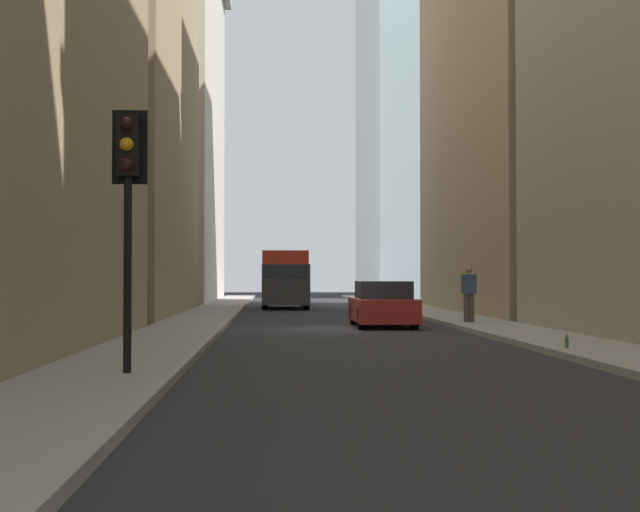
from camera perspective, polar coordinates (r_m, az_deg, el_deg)
ground_plane at (r=27.29m, az=1.26°, el=-4.56°), size 135.00×135.00×0.00m
sidewalk_right at (r=27.33m, az=-8.22°, el=-4.40°), size 90.00×2.20×0.14m
sidewalk_left at (r=27.97m, az=10.52°, el=-4.32°), size 90.00×2.20×0.14m
building_left_midfar at (r=41.50m, az=15.32°, el=14.32°), size 17.79×10.50×25.38m
building_right_midfar at (r=38.14m, az=-16.23°, el=11.76°), size 16.19×10.50×20.26m
building_right_far at (r=59.25m, az=-11.37°, el=8.72°), size 19.46×10.50×23.69m
delivery_truck at (r=45.44m, az=-2.19°, el=-1.43°), size 6.46×2.25×2.84m
sedan_red at (r=28.40m, az=3.93°, el=-3.09°), size 4.30×1.78×1.42m
traffic_light_foreground at (r=13.70m, az=-11.89°, el=4.77°), size 0.43×0.52×3.87m
pedestrian at (r=28.99m, az=9.27°, el=-2.19°), size 0.26×0.44×1.75m
discarded_bottle at (r=18.67m, az=15.13°, el=-5.24°), size 0.07×0.07×0.27m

